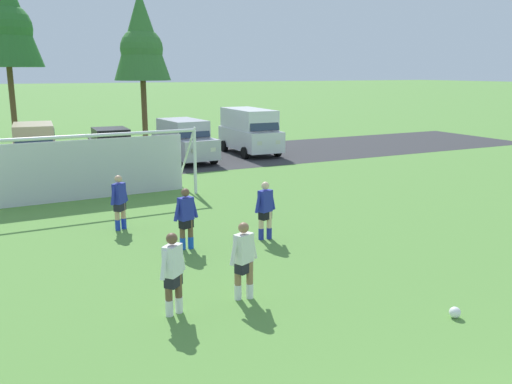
# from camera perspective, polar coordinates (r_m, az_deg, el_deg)

# --- Properties ---
(ground_plane) EXTENTS (400.00, 400.00, 0.00)m
(ground_plane) POSITION_cam_1_polar(r_m,az_deg,el_deg) (18.79, -8.44, -1.66)
(ground_plane) COLOR #598C3D
(parking_lot_strip) EXTENTS (52.00, 8.40, 0.01)m
(parking_lot_strip) POSITION_cam_1_polar(r_m,az_deg,el_deg) (28.30, -14.86, 2.89)
(parking_lot_strip) COLOR #333335
(parking_lot_strip) RESTS_ON ground
(soccer_ball) EXTENTS (0.22, 0.22, 0.22)m
(soccer_ball) POSITION_cam_1_polar(r_m,az_deg,el_deg) (11.20, 20.27, -11.84)
(soccer_ball) COLOR white
(soccer_ball) RESTS_ON ground
(soccer_goal) EXTENTS (7.48, 2.18, 2.57)m
(soccer_goal) POSITION_cam_1_polar(r_m,az_deg,el_deg) (20.36, -16.90, 2.75)
(soccer_goal) COLOR white
(soccer_goal) RESTS_ON ground
(player_striker_near) EXTENTS (0.74, 0.36, 1.64)m
(player_striker_near) POSITION_cam_1_polar(r_m,az_deg,el_deg) (14.97, 0.98, -1.98)
(player_striker_near) COLOR beige
(player_striker_near) RESTS_ON ground
(player_defender_far) EXTENTS (0.66, 0.49, 1.64)m
(player_defender_far) POSITION_cam_1_polar(r_m,az_deg,el_deg) (10.53, -8.75, -8.55)
(player_defender_far) COLOR brown
(player_defender_far) RESTS_ON ground
(player_winger_left) EXTENTS (0.64, 0.52, 1.64)m
(player_winger_left) POSITION_cam_1_polar(r_m,az_deg,el_deg) (16.38, -14.21, -1.09)
(player_winger_left) COLOR tan
(player_winger_left) RESTS_ON ground
(player_winger_right) EXTENTS (0.75, 0.35, 1.64)m
(player_winger_right) POSITION_cam_1_polar(r_m,az_deg,el_deg) (14.26, -7.39, -2.83)
(player_winger_right) COLOR brown
(player_winger_right) RESTS_ON ground
(player_trailing_back) EXTENTS (0.74, 0.37, 1.64)m
(player_trailing_back) POSITION_cam_1_polar(r_m,az_deg,el_deg) (11.09, -1.30, -7.29)
(player_trailing_back) COLOR #936B4C
(player_trailing_back) RESTS_ON ground
(parked_car_slot_center_left) EXTENTS (2.41, 4.74, 2.16)m
(parked_car_slot_center_left) POSITION_cam_1_polar(r_m,az_deg,el_deg) (27.77, -22.32, 4.50)
(parked_car_slot_center_left) COLOR tan
(parked_car_slot_center_left) RESTS_ON ground
(parked_car_slot_center) EXTENTS (2.15, 4.26, 1.72)m
(parked_car_slot_center) POSITION_cam_1_polar(r_m,az_deg,el_deg) (28.89, -14.99, 4.82)
(parked_car_slot_center) COLOR black
(parked_car_slot_center) RESTS_ON ground
(parked_car_slot_center_right) EXTENTS (2.37, 4.72, 2.16)m
(parked_car_slot_center_right) POSITION_cam_1_polar(r_m,az_deg,el_deg) (28.23, -7.59, 5.46)
(parked_car_slot_center_right) COLOR #B2B2BC
(parked_car_slot_center_right) RESTS_ON ground
(parked_car_slot_right) EXTENTS (2.30, 4.85, 2.52)m
(parked_car_slot_right) POSITION_cam_1_polar(r_m,az_deg,el_deg) (30.61, -0.68, 6.55)
(parked_car_slot_right) COLOR silver
(parked_car_slot_right) RESTS_ON ground
(tree_left_edge) EXTENTS (4.36, 4.36, 11.63)m
(tree_left_edge) POSITION_cam_1_polar(r_m,az_deg,el_deg) (38.85, -25.05, 16.55)
(tree_left_edge) COLOR brown
(tree_left_edge) RESTS_ON ground
(tree_mid_left) EXTENTS (3.61, 3.61, 9.62)m
(tree_mid_left) POSITION_cam_1_polar(r_m,az_deg,el_deg) (36.40, -12.03, 15.56)
(tree_mid_left) COLOR brown
(tree_mid_left) RESTS_ON ground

